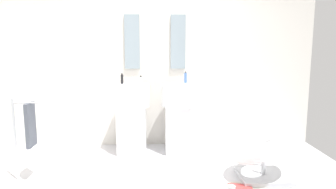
{
  "coord_description": "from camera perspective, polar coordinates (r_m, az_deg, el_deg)",
  "views": [
    {
      "loc": [
        0.01,
        -3.04,
        1.51
      ],
      "look_at": [
        0.15,
        0.55,
        0.95
      ],
      "focal_mm": 32.72,
      "sensor_mm": 36.0,
      "label": 1
    }
  ],
  "objects": [
    {
      "name": "rear_partition",
      "position": [
        4.69,
        -2.39,
        6.29
      ],
      "size": [
        4.8,
        0.1,
        2.6
      ],
      "primitive_type": "cube",
      "color": "silver",
      "rests_on": "ground_plane"
    },
    {
      "name": "pedestal_sink_left",
      "position": [
        4.41,
        -6.79,
        -3.75
      ],
      "size": [
        0.52,
        0.52,
        1.09
      ],
      "color": "white",
      "rests_on": "ground_plane"
    },
    {
      "name": "pedestal_sink_right",
      "position": [
        4.41,
        2.13,
        -3.69
      ],
      "size": [
        0.52,
        0.52,
        1.09
      ],
      "color": "white",
      "rests_on": "ground_plane"
    },
    {
      "name": "vanity_mirror_left",
      "position": [
        4.63,
        -6.7,
        9.72
      ],
      "size": [
        0.22,
        0.03,
        0.79
      ],
      "primitive_type": "cube",
      "color": "#8C9EA8"
    },
    {
      "name": "vanity_mirror_right",
      "position": [
        4.63,
        1.88,
        9.78
      ],
      "size": [
        0.22,
        0.03,
        0.79
      ],
      "primitive_type": "cube",
      "color": "#8C9EA8"
    },
    {
      "name": "lounge_chair",
      "position": [
        3.71,
        17.48,
        -9.79
      ],
      "size": [
        1.05,
        1.05,
        0.65
      ],
      "color": "#B7BABF",
      "rests_on": "ground_plane"
    },
    {
      "name": "towel_rack",
      "position": [
        3.77,
        -24.63,
        -5.48
      ],
      "size": [
        0.37,
        0.22,
        0.95
      ],
      "color": "#B7BABF",
      "rests_on": "ground_plane"
    },
    {
      "name": "magazine_red",
      "position": [
        3.48,
        13.31,
        -16.74
      ],
      "size": [
        0.29,
        0.26,
        0.02
      ],
      "primitive_type": "cube",
      "rotation": [
        0.0,
        0.0,
        -0.19
      ],
      "color": "#B73838",
      "rests_on": "area_rug"
    },
    {
      "name": "soap_bottle_black",
      "position": [
        4.43,
        -8.56,
        2.88
      ],
      "size": [
        0.04,
        0.04,
        0.15
      ],
      "color": "black",
      "rests_on": "pedestal_sink_left"
    },
    {
      "name": "soap_bottle_blue",
      "position": [
        4.47,
        3.28,
        3.14
      ],
      "size": [
        0.04,
        0.04,
        0.17
      ],
      "color": "#4C72B7",
      "rests_on": "pedestal_sink_right"
    },
    {
      "name": "soap_bottle_white",
      "position": [
        4.28,
        -5.09,
        2.59
      ],
      "size": [
        0.04,
        0.04,
        0.13
      ],
      "color": "white",
      "rests_on": "pedestal_sink_left"
    }
  ]
}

